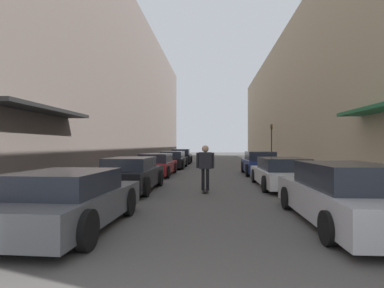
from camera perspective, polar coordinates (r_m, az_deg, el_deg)
The scene contains 15 objects.
ground at distance 20.24m, azimuth 3.58°, elevation -5.16°, with size 104.71×104.71×0.00m, color #4C4947.
curb_strip_left at distance 25.48m, azimuth -7.45°, elevation -4.01°, with size 1.80×47.60×0.12m.
curb_strip_right at distance 25.43m, azimuth 14.77°, elevation -4.01°, with size 1.80×47.60×0.12m.
building_row_left at distance 26.58m, azimuth -13.68°, elevation 10.12°, with size 4.90×47.60×13.03m.
building_row_right at distance 26.33m, azimuth 21.03°, elevation 7.94°, with size 4.90×47.60×10.95m.
parked_car_left_0 at distance 6.78m, azimuth -22.50°, elevation -9.91°, with size 2.00×4.05×1.22m.
parked_car_left_1 at distance 11.70m, azimuth -11.43°, elevation -5.68°, with size 1.88×4.39×1.28m.
parked_car_left_2 at distance 17.26m, azimuth -6.72°, elevation -3.97°, with size 1.87×4.63×1.26m.
parked_car_left_3 at distance 22.94m, azimuth -3.59°, elevation -3.02°, with size 1.87×4.81×1.27m.
parked_car_left_4 at distance 28.56m, azimuth -2.10°, elevation -2.39°, with size 1.97×3.97×1.37m.
parked_car_right_0 at distance 7.40m, azimuth 26.83°, elevation -8.73°, with size 1.86×4.77×1.35m.
parked_car_right_1 at distance 12.91m, azimuth 16.71°, elevation -5.32°, with size 2.01×4.74×1.23m.
parked_car_right_2 at distance 18.14m, azimuth 12.72°, elevation -3.64°, with size 1.87×4.01×1.37m.
skateboarder at distance 11.07m, azimuth 2.55°, elevation -3.70°, with size 0.66×0.78×1.74m.
traffic_light at distance 27.18m, azimuth 14.90°, elevation 0.87°, with size 0.16×0.22×3.45m.
Camera 1 is at (0.13, -1.12, 1.74)m, focal length 28.00 mm.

